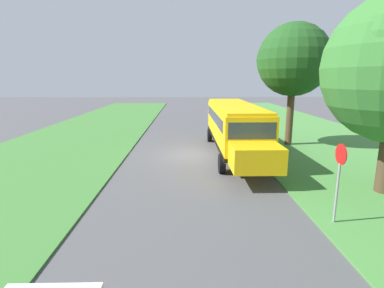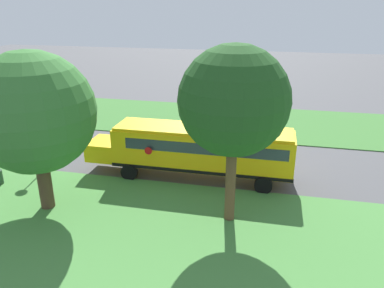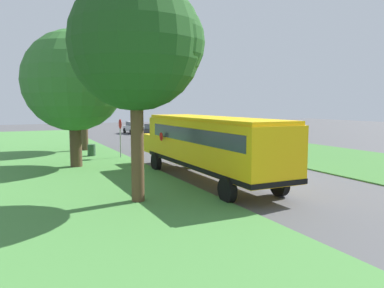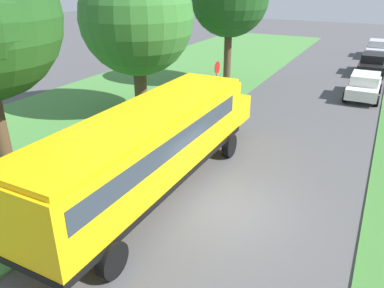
{
  "view_description": "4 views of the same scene",
  "coord_description": "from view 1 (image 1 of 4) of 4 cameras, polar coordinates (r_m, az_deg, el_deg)",
  "views": [
    {
      "loc": [
        0.32,
        18.42,
        4.75
      ],
      "look_at": [
        -0.04,
        1.69,
        1.07
      ],
      "focal_mm": 28.0,
      "sensor_mm": 36.0,
      "label": 1
    },
    {
      "loc": [
        -22.95,
        -4.26,
        10.05
      ],
      "look_at": [
        -2.45,
        0.27,
        2.0
      ],
      "focal_mm": 35.0,
      "sensor_mm": 36.0,
      "label": 2
    },
    {
      "loc": [
        -11.31,
        -16.19,
        3.78
      ],
      "look_at": [
        -1.72,
        3.82,
        1.41
      ],
      "focal_mm": 35.0,
      "sensor_mm": 36.0,
      "label": 3
    },
    {
      "loc": [
        3.7,
        -9.81,
        7.06
      ],
      "look_at": [
        -2.49,
        2.18,
        1.01
      ],
      "focal_mm": 35.0,
      "sensor_mm": 36.0,
      "label": 4
    }
  ],
  "objects": [
    {
      "name": "ground_plane",
      "position": [
        19.03,
        -0.24,
        -2.06
      ],
      "size": [
        120.0,
        120.0,
        0.0
      ],
      "primitive_type": "plane",
      "color": "#4C4C4F"
    },
    {
      "name": "grass_verge",
      "position": [
        21.63,
        27.3,
        -1.59
      ],
      "size": [
        12.0,
        80.0,
        0.08
      ],
      "primitive_type": "cube",
      "color": "#47843D",
      "rests_on": "ground"
    },
    {
      "name": "grass_far_side",
      "position": [
        20.9,
        -25.75,
        -1.9
      ],
      "size": [
        10.0,
        80.0,
        0.07
      ],
      "primitive_type": "cube",
      "color": "#3D7533",
      "rests_on": "ground"
    },
    {
      "name": "school_bus",
      "position": [
        19.04,
        8.14,
        3.73
      ],
      "size": [
        2.84,
        12.42,
        3.16
      ],
      "color": "yellow",
      "rests_on": "ground"
    },
    {
      "name": "oak_tree_beside_bus",
      "position": [
        22.39,
        18.28,
        14.93
      ],
      "size": [
        4.95,
        4.95,
        8.47
      ],
      "color": "brown",
      "rests_on": "ground"
    },
    {
      "name": "stop_sign",
      "position": [
        10.75,
        26.17,
        -5.21
      ],
      "size": [
        0.08,
        0.68,
        2.74
      ],
      "color": "gray",
      "rests_on": "ground"
    }
  ]
}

